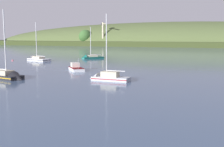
{
  "coord_description": "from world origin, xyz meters",
  "views": [
    {
      "loc": [
        24.21,
        -12.98,
        7.67
      ],
      "look_at": [
        5.83,
        30.77,
        1.5
      ],
      "focal_mm": 44.88,
      "sensor_mm": 36.0,
      "label": 1
    }
  ],
  "objects_px": {
    "dockside_crane": "(103,35)",
    "sailboat_midwater_white": "(90,58)",
    "fishing_boat_moored": "(76,69)",
    "sailboat_outer_reach": "(7,77)",
    "sailboat_near_mooring": "(36,60)",
    "sailboat_far_left": "(106,78)",
    "mooring_buoy_far_upstream": "(13,61)"
  },
  "relations": [
    {
      "from": "dockside_crane",
      "to": "sailboat_outer_reach",
      "type": "bearing_deg",
      "value": -17.77
    },
    {
      "from": "dockside_crane",
      "to": "sailboat_far_left",
      "type": "relative_size",
      "value": 1.62
    },
    {
      "from": "sailboat_outer_reach",
      "to": "sailboat_near_mooring",
      "type": "bearing_deg",
      "value": 129.37
    },
    {
      "from": "sailboat_outer_reach",
      "to": "fishing_boat_moored",
      "type": "xyz_separation_m",
      "value": [
        5.0,
        16.48,
        0.07
      ]
    },
    {
      "from": "sailboat_midwater_white",
      "to": "fishing_boat_moored",
      "type": "relative_size",
      "value": 2.02
    },
    {
      "from": "dockside_crane",
      "to": "fishing_boat_moored",
      "type": "relative_size",
      "value": 3.26
    },
    {
      "from": "dockside_crane",
      "to": "sailboat_midwater_white",
      "type": "distance_m",
      "value": 152.15
    },
    {
      "from": "sailboat_outer_reach",
      "to": "sailboat_far_left",
      "type": "bearing_deg",
      "value": 25.89
    },
    {
      "from": "dockside_crane",
      "to": "sailboat_midwater_white",
      "type": "height_order",
      "value": "dockside_crane"
    },
    {
      "from": "fishing_boat_moored",
      "to": "sailboat_midwater_white",
      "type": "bearing_deg",
      "value": -20.7
    },
    {
      "from": "sailboat_outer_reach",
      "to": "mooring_buoy_far_upstream",
      "type": "relative_size",
      "value": 18.81
    },
    {
      "from": "sailboat_midwater_white",
      "to": "fishing_boat_moored",
      "type": "height_order",
      "value": "sailboat_midwater_white"
    },
    {
      "from": "sailboat_near_mooring",
      "to": "sailboat_outer_reach",
      "type": "relative_size",
      "value": 1.0
    },
    {
      "from": "sailboat_near_mooring",
      "to": "sailboat_far_left",
      "type": "bearing_deg",
      "value": 156.96
    },
    {
      "from": "dockside_crane",
      "to": "sailboat_outer_reach",
      "type": "height_order",
      "value": "dockside_crane"
    },
    {
      "from": "sailboat_far_left",
      "to": "sailboat_midwater_white",
      "type": "bearing_deg",
      "value": -60.35
    },
    {
      "from": "dockside_crane",
      "to": "mooring_buoy_far_upstream",
      "type": "bearing_deg",
      "value": -23.25
    },
    {
      "from": "dockside_crane",
      "to": "sailboat_near_mooring",
      "type": "distance_m",
      "value": 161.63
    },
    {
      "from": "sailboat_far_left",
      "to": "sailboat_outer_reach",
      "type": "height_order",
      "value": "sailboat_outer_reach"
    },
    {
      "from": "sailboat_outer_reach",
      "to": "mooring_buoy_far_upstream",
      "type": "bearing_deg",
      "value": 139.91
    },
    {
      "from": "sailboat_near_mooring",
      "to": "mooring_buoy_far_upstream",
      "type": "distance_m",
      "value": 7.82
    },
    {
      "from": "dockside_crane",
      "to": "fishing_boat_moored",
      "type": "height_order",
      "value": "dockside_crane"
    },
    {
      "from": "dockside_crane",
      "to": "sailboat_midwater_white",
      "type": "bearing_deg",
      "value": -14.45
    },
    {
      "from": "fishing_boat_moored",
      "to": "sailboat_near_mooring",
      "type": "bearing_deg",
      "value": 11.34
    },
    {
      "from": "sailboat_midwater_white",
      "to": "sailboat_far_left",
      "type": "relative_size",
      "value": 1.0
    },
    {
      "from": "dockside_crane",
      "to": "sailboat_outer_reach",
      "type": "distance_m",
      "value": 201.54
    },
    {
      "from": "dockside_crane",
      "to": "mooring_buoy_far_upstream",
      "type": "height_order",
      "value": "dockside_crane"
    },
    {
      "from": "sailboat_near_mooring",
      "to": "fishing_boat_moored",
      "type": "relative_size",
      "value": 2.21
    },
    {
      "from": "fishing_boat_moored",
      "to": "mooring_buoy_far_upstream",
      "type": "height_order",
      "value": "fishing_boat_moored"
    },
    {
      "from": "sailboat_near_mooring",
      "to": "mooring_buoy_far_upstream",
      "type": "xyz_separation_m",
      "value": [
        -7.14,
        -3.19,
        -0.23
      ]
    },
    {
      "from": "dockside_crane",
      "to": "sailboat_midwater_white",
      "type": "xyz_separation_m",
      "value": [
        58.99,
        -139.91,
        -9.72
      ]
    },
    {
      "from": "sailboat_far_left",
      "to": "mooring_buoy_far_upstream",
      "type": "height_order",
      "value": "sailboat_far_left"
    }
  ]
}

